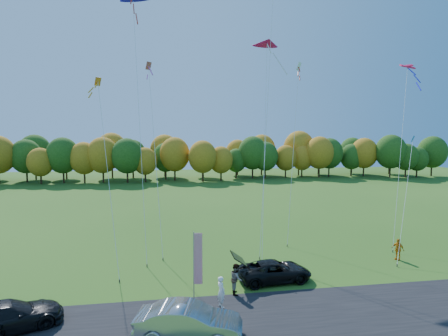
{
  "coord_description": "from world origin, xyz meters",
  "views": [
    {
      "loc": [
        -4.16,
        -20.87,
        9.44
      ],
      "look_at": [
        0.0,
        6.0,
        7.0
      ],
      "focal_mm": 28.0,
      "sensor_mm": 36.0,
      "label": 1
    }
  ],
  "objects": [
    {
      "name": "ground",
      "position": [
        0.0,
        0.0,
        0.0
      ],
      "size": [
        160.0,
        160.0,
        0.0
      ],
      "primitive_type": "plane",
      "color": "#285215"
    },
    {
      "name": "asphalt_strip",
      "position": [
        0.0,
        -4.0,
        0.01
      ],
      "size": [
        90.0,
        6.0,
        0.01
      ],
      "primitive_type": "cube",
      "color": "black",
      "rests_on": "ground"
    },
    {
      "name": "tree_line",
      "position": [
        0.0,
        55.0,
        0.0
      ],
      "size": [
        116.0,
        12.0,
        10.0
      ],
      "primitive_type": null,
      "color": "#1E4711",
      "rests_on": "ground"
    },
    {
      "name": "black_suv",
      "position": [
        2.5,
        0.52,
        0.67
      ],
      "size": [
        5.01,
        2.64,
        1.34
      ],
      "primitive_type": "imported",
      "rotation": [
        0.0,
        0.0,
        1.66
      ],
      "color": "black",
      "rests_on": "ground"
    },
    {
      "name": "silver_sedan",
      "position": [
        -3.4,
        -5.25,
        0.82
      ],
      "size": [
        5.24,
        2.79,
        1.64
      ],
      "primitive_type": "imported",
      "rotation": [
        0.0,
        0.0,
        1.35
      ],
      "color": "#98989D",
      "rests_on": "ground"
    },
    {
      "name": "dark_truck_a",
      "position": [
        -12.12,
        -3.27,
        0.74
      ],
      "size": [
        5.48,
        4.07,
        1.48
      ],
      "primitive_type": "imported",
      "rotation": [
        0.0,
        0.0,
        2.02
      ],
      "color": "black",
      "rests_on": "ground"
    },
    {
      "name": "person_tailgate_a",
      "position": [
        -1.47,
        -2.41,
        0.87
      ],
      "size": [
        0.61,
        0.74,
        1.75
      ],
      "primitive_type": "imported",
      "rotation": [
        0.0,
        0.0,
        1.92
      ],
      "color": "white",
      "rests_on": "ground"
    },
    {
      "name": "person_tailgate_b",
      "position": [
        -0.32,
        -0.88,
        0.92
      ],
      "size": [
        0.78,
        0.95,
        1.83
      ],
      "primitive_type": "imported",
      "rotation": [
        0.0,
        0.0,
        1.47
      ],
      "color": "gray",
      "rests_on": "ground"
    },
    {
      "name": "person_east",
      "position": [
        13.06,
        2.93,
        0.82
      ],
      "size": [
        0.79,
        1.04,
        1.64
      ],
      "primitive_type": "imported",
      "rotation": [
        0.0,
        0.0,
        -1.11
      ],
      "color": "orange",
      "rests_on": "ground"
    },
    {
      "name": "feather_flag",
      "position": [
        -2.7,
        -1.27,
        2.46
      ],
      "size": [
        0.53,
        0.12,
        4.02
      ],
      "color": "#999999",
      "rests_on": "ground"
    },
    {
      "name": "kite_delta_blue",
      "position": [
        -6.78,
        9.99,
        12.46
      ],
      "size": [
        3.42,
        11.94,
        24.99
      ],
      "color": "#4C3F33",
      "rests_on": "ground"
    },
    {
      "name": "kite_parafoil_orange",
      "position": [
        4.93,
        10.6,
        16.34
      ],
      "size": [
        6.43,
        12.6,
        33.02
      ],
      "color": "#4C3F33",
      "rests_on": "ground"
    },
    {
      "name": "kite_delta_red",
      "position": [
        3.98,
        8.51,
        9.7
      ],
      "size": [
        4.21,
        10.4,
        20.06
      ],
      "color": "#4C3F33",
      "rests_on": "ground"
    },
    {
      "name": "kite_parafoil_rainbow",
      "position": [
        16.91,
        8.44,
        8.43
      ],
      "size": [
        7.82,
        8.37,
        17.19
      ],
      "color": "#4C3F33",
      "rests_on": "ground"
    },
    {
      "name": "kite_diamond_yellow",
      "position": [
        -8.69,
        5.43,
        7.06
      ],
      "size": [
        2.91,
        7.74,
        14.53
      ],
      "color": "#4C3F33",
      "rests_on": "ground"
    },
    {
      "name": "kite_diamond_white",
      "position": [
        7.29,
        10.46,
        8.4
      ],
      "size": [
        3.83,
        7.02,
        17.33
      ],
      "color": "#4C3F33",
      "rests_on": "ground"
    },
    {
      "name": "kite_diamond_pink",
      "position": [
        -5.43,
        9.38,
        8.19
      ],
      "size": [
        1.88,
        8.3,
        16.77
      ],
      "color": "#4C3F33",
      "rests_on": "ground"
    },
    {
      "name": "kite_diamond_blue_low",
      "position": [
        14.51,
        4.26,
        4.71
      ],
      "size": [
        5.36,
        5.87,
        9.79
      ],
      "color": "#4C3F33",
      "rests_on": "ground"
    }
  ]
}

